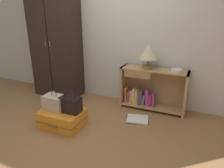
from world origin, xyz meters
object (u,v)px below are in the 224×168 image
at_px(train_case, 55,102).
at_px(open_book_on_floor, 137,119).
at_px(bookshelf, 150,90).
at_px(wardrobe, 56,42).
at_px(bowl, 177,70).
at_px(suitcase_large, 63,118).
at_px(table_lamp, 149,52).
at_px(handbag, 70,104).
at_px(bottle, 44,114).

xyz_separation_m(train_case, open_book_on_floor, (1.10, 0.62, -0.35)).
bearing_deg(bookshelf, wardrobe, -177.66).
bearing_deg(bowl, suitcase_large, -143.86).
height_order(bookshelf, table_lamp, table_lamp).
relative_size(table_lamp, handbag, 1.24).
bearing_deg(table_lamp, open_book_on_floor, -90.63).
distance_m(wardrobe, handbag, 1.53).
distance_m(bookshelf, train_case, 1.60).
distance_m(bookshelf, bowl, 0.58).
height_order(table_lamp, bottle, table_lamp).
xyz_separation_m(train_case, bottle, (-0.27, 0.03, -0.27)).
height_order(wardrobe, bowl, wardrobe).
distance_m(suitcase_large, handbag, 0.28).
bearing_deg(bookshelf, suitcase_large, -133.50).
relative_size(bowl, train_case, 0.54).
height_order(table_lamp, bowl, table_lamp).
bearing_deg(wardrobe, suitcase_large, -51.83).
relative_size(train_case, bottle, 1.51).
height_order(suitcase_large, open_book_on_floor, suitcase_large).
relative_size(handbag, bottle, 1.61).
bearing_deg(wardrobe, handbag, -46.51).
bearing_deg(open_book_on_floor, train_case, -150.78).
height_order(bowl, bottle, bowl).
bearing_deg(wardrobe, train_case, -56.16).
bearing_deg(bookshelf, table_lamp, -156.35).
xyz_separation_m(suitcase_large, bottle, (-0.39, 0.03, -0.03)).
distance_m(handbag, bottle, 0.59).
bearing_deg(suitcase_large, wardrobe, 128.17).
bearing_deg(open_book_on_floor, wardrobe, 167.10).
xyz_separation_m(wardrobe, suitcase_large, (0.81, -1.03, -0.94)).
bearing_deg(bottle, bowl, 29.33).
xyz_separation_m(bowl, open_book_on_floor, (-0.47, -0.44, -0.74)).
height_order(wardrobe, train_case, wardrobe).
relative_size(suitcase_large, handbag, 1.85).
bearing_deg(handbag, train_case, -172.71).
height_order(bookshelf, bottle, bookshelf).
bearing_deg(handbag, table_lamp, 50.76).
xyz_separation_m(suitcase_large, handbag, (0.14, 0.03, 0.24)).
height_order(wardrobe, table_lamp, wardrobe).
xyz_separation_m(bookshelf, open_book_on_floor, (-0.06, -0.48, -0.34)).
xyz_separation_m(wardrobe, open_book_on_floor, (1.79, -0.41, -1.05)).
bearing_deg(handbag, bottle, -179.42).
bearing_deg(bowl, table_lamp, 178.22).
bearing_deg(handbag, wardrobe, 133.49).
bearing_deg(train_case, table_lamp, 44.19).
relative_size(bookshelf, bowl, 6.52).
height_order(bookshelf, suitcase_large, bookshelf).
bearing_deg(open_book_on_floor, table_lamp, 89.37).
height_order(wardrobe, open_book_on_floor, wardrobe).
bearing_deg(train_case, suitcase_large, -0.29).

